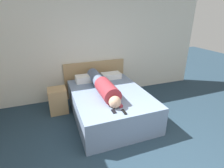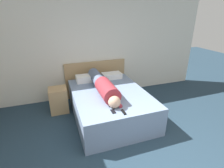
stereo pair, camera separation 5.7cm
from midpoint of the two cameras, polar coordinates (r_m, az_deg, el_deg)
name	(u,v)px [view 2 (the right image)]	position (r m, az deg, el deg)	size (l,w,h in m)	color
wall_back	(95,48)	(4.60, -5.17, 11.74)	(6.16, 0.06, 2.60)	silver
bed	(110,104)	(3.83, -0.32, -6.63)	(1.51, 2.01, 0.58)	#7589A8
headboard	(96,79)	(4.75, -4.86, 1.79)	(1.63, 0.04, 0.95)	tan
nightstand	(59,100)	(4.18, -16.67, -5.03)	(0.40, 0.39, 0.58)	tan
person_lying	(103,86)	(3.65, -2.43, -0.59)	(0.33, 1.68, 0.33)	tan
pillow_near_headboard	(87,78)	(4.29, -7.87, 1.85)	(0.50, 0.28, 0.16)	white
pillow_second	(112,76)	(4.45, 0.27, 2.75)	(0.48, 0.28, 0.14)	white
tv_remote	(123,112)	(3.00, 4.30, -9.10)	(0.04, 0.15, 0.02)	black
cell_phone	(113,111)	(3.02, 0.92, -8.94)	(0.06, 0.13, 0.01)	black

